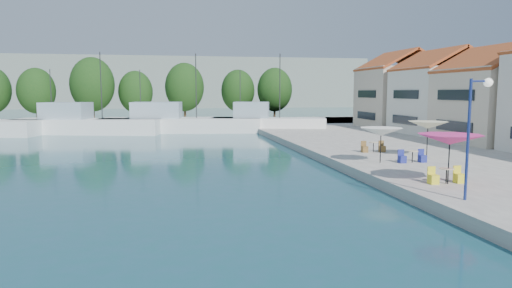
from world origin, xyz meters
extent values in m
cube|color=gray|center=(22.00, 30.00, 0.30)|extent=(32.00, 92.00, 0.60)
cube|color=gray|center=(-8.00, 67.00, 0.30)|extent=(90.00, 16.00, 0.60)
cube|color=gray|center=(-30.00, 160.00, 8.00)|extent=(180.00, 40.00, 16.00)
cube|color=gray|center=(40.00, 180.00, 6.00)|extent=(140.00, 40.00, 12.00)
cube|color=beige|center=(24.00, 33.00, 3.85)|extent=(8.60, 8.50, 6.50)
pyramid|color=#B54828|center=(24.00, 33.00, 8.90)|extent=(9.00, 8.80, 1.80)
cube|color=white|center=(24.00, 42.00, 4.10)|extent=(8.00, 8.50, 7.00)
pyramid|color=#B54828|center=(24.00, 42.00, 9.40)|extent=(8.40, 8.80, 1.80)
cube|color=beige|center=(24.00, 51.00, 4.35)|extent=(8.60, 8.50, 7.50)
pyramid|color=#B54828|center=(24.00, 51.00, 9.90)|extent=(9.00, 8.80, 1.80)
cube|color=white|center=(-14.34, 55.33, 0.70)|extent=(18.42, 8.90, 2.20)
cube|color=#91A6B3|center=(-16.93, 55.99, 2.80)|extent=(6.06, 4.78, 2.00)
cylinder|color=#2D2D2D|center=(-12.62, 54.89, 5.80)|extent=(0.12, 0.12, 8.00)
cylinder|color=#2D2D2D|center=(-18.66, 56.43, 4.80)|extent=(0.10, 0.10, 6.00)
cube|color=white|center=(-3.24, 55.52, 0.70)|extent=(20.30, 7.74, 2.20)
cube|color=#91A6B3|center=(-6.18, 55.91, 2.80)|extent=(6.41, 4.71, 2.00)
cylinder|color=#2D2D2D|center=(-1.27, 55.26, 5.80)|extent=(0.12, 0.12, 8.00)
cylinder|color=#2D2D2D|center=(-8.14, 56.18, 4.80)|extent=(0.10, 0.10, 6.00)
cube|color=white|center=(7.68, 53.72, 0.70)|extent=(14.83, 7.53, 2.20)
cube|color=#91A6B3|center=(5.61, 54.32, 2.80)|extent=(4.93, 3.94, 2.00)
cylinder|color=#2D2D2D|center=(9.06, 53.33, 5.80)|extent=(0.12, 0.12, 8.00)
cylinder|color=#2D2D2D|center=(4.23, 54.71, 4.80)|extent=(0.10, 0.10, 6.00)
cylinder|color=#3F2B19|center=(-23.81, 69.70, 2.38)|extent=(0.36, 0.36, 3.55)
ellipsoid|color=#133E13|center=(-23.81, 69.70, 5.22)|extent=(5.40, 5.40, 6.75)
cylinder|color=#3F2B19|center=(-15.88, 69.54, 2.74)|extent=(0.36, 0.36, 4.28)
ellipsoid|color=#133E13|center=(-15.88, 69.54, 6.17)|extent=(6.51, 6.51, 8.14)
cylinder|color=#3F2B19|center=(-9.68, 70.25, 2.31)|extent=(0.36, 0.36, 3.43)
ellipsoid|color=#133E13|center=(-9.68, 70.25, 5.06)|extent=(5.21, 5.21, 6.51)
cylinder|color=#3F2B19|center=(-2.18, 70.33, 2.60)|extent=(0.36, 0.36, 4.00)
ellipsoid|color=#133E13|center=(-2.18, 70.33, 5.80)|extent=(6.08, 6.08, 7.61)
cylinder|color=#3F2B19|center=(6.43, 71.29, 2.39)|extent=(0.36, 0.36, 3.59)
ellipsoid|color=#133E13|center=(6.43, 71.29, 5.26)|extent=(5.45, 5.45, 6.82)
cylinder|color=#3F2B19|center=(12.18, 69.58, 2.46)|extent=(0.36, 0.36, 3.71)
ellipsoid|color=#133E13|center=(12.18, 69.58, 5.42)|extent=(5.64, 5.64, 7.05)
cylinder|color=black|center=(8.62, 17.05, 1.82)|extent=(0.06, 0.06, 2.43)
cone|color=#DE2F84|center=(8.62, 17.05, 2.78)|extent=(3.12, 3.12, 0.50)
cylinder|color=black|center=(8.38, 23.84, 1.72)|extent=(0.06, 0.06, 2.24)
cone|color=white|center=(8.38, 23.84, 2.59)|extent=(2.71, 2.71, 0.50)
cylinder|color=black|center=(12.71, 25.66, 1.83)|extent=(0.06, 0.06, 2.47)
cone|color=beige|center=(12.71, 25.66, 2.82)|extent=(2.70, 2.70, 0.50)
cylinder|color=black|center=(8.63, 17.19, 0.97)|extent=(0.06, 0.06, 0.74)
cylinder|color=beige|center=(8.63, 17.19, 1.34)|extent=(0.70, 0.70, 0.04)
cube|color=yellow|center=(9.33, 17.19, 0.83)|extent=(0.42, 0.42, 0.46)
cube|color=yellow|center=(7.93, 17.19, 0.83)|extent=(0.42, 0.42, 0.46)
cylinder|color=black|center=(10.45, 23.58, 0.97)|extent=(0.06, 0.06, 0.74)
cylinder|color=beige|center=(10.45, 23.58, 1.34)|extent=(0.70, 0.70, 0.04)
cube|color=navy|center=(11.15, 23.58, 0.83)|extent=(0.42, 0.42, 0.46)
cube|color=navy|center=(9.75, 23.58, 0.83)|extent=(0.42, 0.42, 0.46)
cylinder|color=black|center=(10.24, 28.77, 0.97)|extent=(0.06, 0.06, 0.74)
cylinder|color=beige|center=(10.24, 28.77, 1.34)|extent=(0.70, 0.70, 0.04)
cube|color=brown|center=(10.94, 28.77, 0.83)|extent=(0.42, 0.42, 0.46)
cube|color=brown|center=(9.54, 28.77, 0.83)|extent=(0.42, 0.42, 0.46)
cylinder|color=navy|center=(7.37, 13.95, 3.10)|extent=(0.12, 0.12, 5.00)
cylinder|color=navy|center=(7.77, 13.96, 5.50)|extent=(0.80, 0.10, 0.08)
sphere|color=white|center=(8.17, 13.98, 5.45)|extent=(0.36, 0.36, 0.36)
camera|label=1|loc=(-4.66, -2.66, 5.07)|focal=32.00mm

